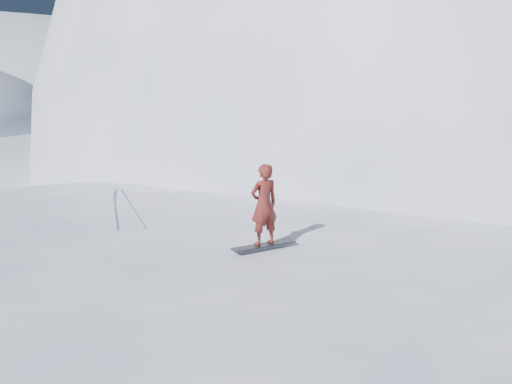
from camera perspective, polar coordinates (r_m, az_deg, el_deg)
ground at (r=15.04m, az=-8.19°, el=-13.64°), size 400.00×400.00×0.00m
near_ridge at (r=17.85m, az=-5.41°, el=-9.34°), size 36.00×28.00×4.80m
summit_peak at (r=45.96m, az=18.64°, el=3.24°), size 60.00×56.00×56.00m
peak_shoulder at (r=35.76m, az=6.43°, el=1.46°), size 28.00×24.00×18.00m
wind_bumps at (r=16.97m, az=-10.45°, el=-10.65°), size 16.00×14.40×1.00m
snowboard at (r=13.65m, az=0.79°, el=-5.32°), size 1.66×0.85×0.03m
snowboarder at (r=13.39m, az=0.80°, el=-1.28°), size 0.83×0.68×1.95m
board_tracks at (r=18.38m, az=-13.38°, el=-1.10°), size 1.24×5.99×0.04m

